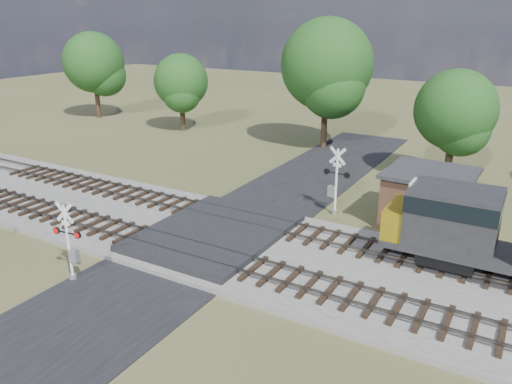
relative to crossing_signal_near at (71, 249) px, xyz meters
The scene contains 10 objects.
ground 7.60m from the crossing_signal_near, 64.48° to the left, with size 160.00×160.00×0.00m, color #424A27.
ballast_bed 15.10m from the crossing_signal_near, 28.58° to the left, with size 140.00×10.00×0.30m, color gray.
road 7.59m from the crossing_signal_near, 64.48° to the left, with size 7.00×60.00×0.08m, color black.
crossing_panel 7.98m from the crossing_signal_near, 66.05° to the left, with size 7.00×9.00×0.62m, color #262628.
track_near 7.96m from the crossing_signal_near, 36.59° to the left, with size 140.00×2.60×0.33m.
track_far 11.63m from the crossing_signal_near, 56.90° to the left, with size 140.00×2.60×0.33m.
crossing_signal_near is the anchor object (origin of this frame).
crossing_signal_far 16.08m from the crossing_signal_near, 62.01° to the left, with size 1.78×0.40×4.42m.
equipment_shed 20.16m from the crossing_signal_near, 49.78° to the left, with size 5.18×5.18×3.38m.
treeline 31.12m from the crossing_signal_near, 64.03° to the left, with size 82.93×11.91×11.98m.
Camera 1 is at (14.93, -20.60, 11.98)m, focal length 35.00 mm.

